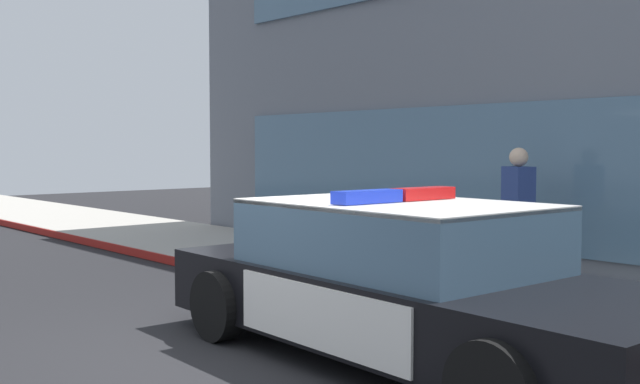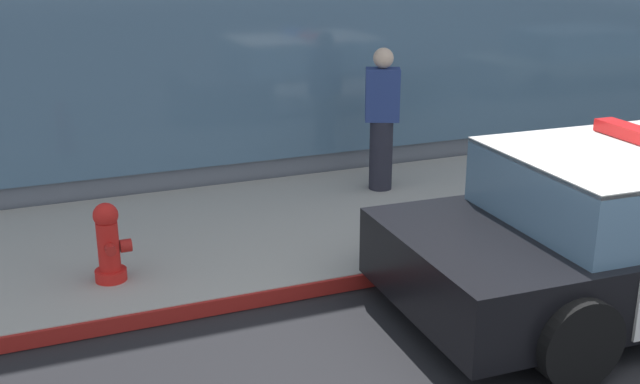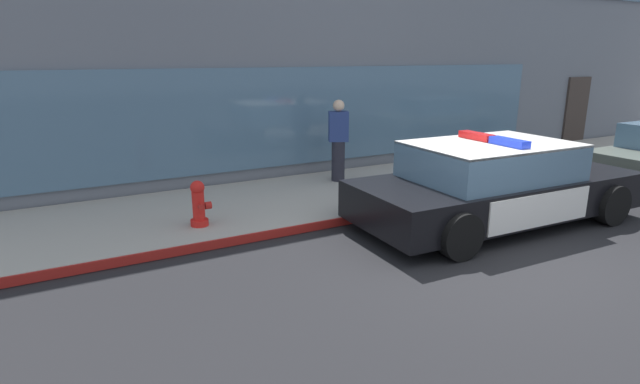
# 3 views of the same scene
# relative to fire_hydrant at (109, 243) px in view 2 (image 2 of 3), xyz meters

# --- Properties ---
(ground) EXTENTS (48.00, 48.00, 0.00)m
(ground) POSITION_rel_fire_hydrant_xyz_m (3.30, -2.79, -0.50)
(ground) COLOR black
(sidewalk) EXTENTS (48.00, 3.08, 0.15)m
(sidewalk) POSITION_rel_fire_hydrant_xyz_m (3.30, 0.82, -0.43)
(sidewalk) COLOR #A39E93
(sidewalk) RESTS_ON ground
(curb_red_paint) EXTENTS (28.80, 0.04, 0.14)m
(curb_red_paint) POSITION_rel_fire_hydrant_xyz_m (3.30, -0.73, -0.43)
(curb_red_paint) COLOR maroon
(curb_red_paint) RESTS_ON ground
(fire_hydrant) EXTENTS (0.34, 0.39, 0.73)m
(fire_hydrant) POSITION_rel_fire_hydrant_xyz_m (0.00, 0.00, 0.00)
(fire_hydrant) COLOR red
(fire_hydrant) RESTS_ON sidewalk
(pedestrian_on_sidewalk) EXTENTS (0.47, 0.40, 1.71)m
(pedestrian_on_sidewalk) POSITION_rel_fire_hydrant_xyz_m (3.41, 1.47, 0.51)
(pedestrian_on_sidewalk) COLOR #23232D
(pedestrian_on_sidewalk) RESTS_ON sidewalk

